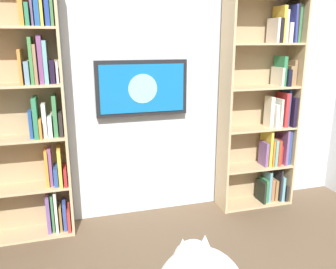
{
  "coord_description": "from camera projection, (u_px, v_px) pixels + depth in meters",
  "views": [
    {
      "loc": [
        0.67,
        0.96,
        1.68
      ],
      "look_at": [
        0.05,
        -1.16,
        1.08
      ],
      "focal_mm": 36.99,
      "sensor_mm": 36.0,
      "label": 1
    }
  ],
  "objects": [
    {
      "name": "bookshelf_left",
      "position": [
        267.0,
        110.0,
        3.49
      ],
      "size": [
        0.77,
        0.28,
        2.07
      ],
      "color": "tan",
      "rests_on": "ground"
    },
    {
      "name": "bookshelf_right",
      "position": [
        22.0,
        110.0,
        2.84
      ],
      "size": [
        0.91,
        0.28,
        2.23
      ],
      "color": "tan",
      "rests_on": "ground"
    },
    {
      "name": "wall_back",
      "position": [
        141.0,
        77.0,
        3.22
      ],
      "size": [
        4.52,
        0.06,
        2.7
      ],
      "primitive_type": "cube",
      "color": "silver",
      "rests_on": "ground"
    },
    {
      "name": "wall_mounted_tv",
      "position": [
        142.0,
        88.0,
        3.16
      ],
      "size": [
        0.84,
        0.07,
        0.51
      ],
      "color": "black"
    }
  ]
}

